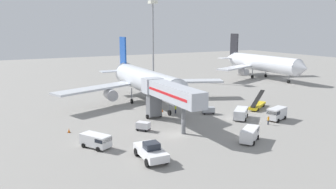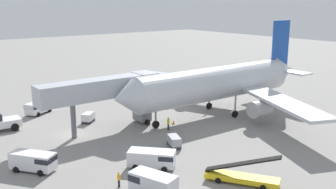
{
  "view_description": "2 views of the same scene",
  "coord_description": "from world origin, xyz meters",
  "px_view_note": "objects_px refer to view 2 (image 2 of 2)",
  "views": [
    {
      "loc": [
        -25.34,
        -45.07,
        17.22
      ],
      "look_at": [
        7.85,
        17.53,
        2.77
      ],
      "focal_mm": 35.45,
      "sensor_mm": 36.0,
      "label": 1
    },
    {
      "loc": [
        48.25,
        -20.72,
        17.87
      ],
      "look_at": [
        3.23,
        14.37,
        4.24
      ],
      "focal_mm": 41.6,
      "sensor_mm": 36.0,
      "label": 2
    }
  ],
  "objects_px": {
    "safety_cone_alpha": "(173,122)",
    "service_van_rear_right": "(153,158)",
    "baggage_cart_mid_left": "(174,141)",
    "ground_crew_worker_midground": "(168,124)",
    "baggage_cart_near_right": "(88,117)",
    "jet_bridge": "(108,91)",
    "safety_cone_bravo": "(83,101)",
    "service_van_outer_left": "(34,161)",
    "service_van_outer_right": "(38,107)",
    "ground_crew_worker_foreground": "(119,179)",
    "belt_loader_truck": "(242,176)",
    "service_van_near_center": "(152,184)",
    "airplane_at_gate": "(220,83)"
  },
  "relations": [
    {
      "from": "safety_cone_alpha",
      "to": "service_van_rear_right",
      "type": "bearing_deg",
      "value": -46.8
    },
    {
      "from": "baggage_cart_mid_left",
      "to": "ground_crew_worker_midground",
      "type": "height_order",
      "value": "ground_crew_worker_midground"
    },
    {
      "from": "service_van_rear_right",
      "to": "baggage_cart_mid_left",
      "type": "height_order",
      "value": "service_van_rear_right"
    },
    {
      "from": "baggage_cart_near_right",
      "to": "ground_crew_worker_midground",
      "type": "distance_m",
      "value": 12.73
    },
    {
      "from": "jet_bridge",
      "to": "safety_cone_alpha",
      "type": "relative_size",
      "value": 30.71
    },
    {
      "from": "safety_cone_bravo",
      "to": "baggage_cart_mid_left",
      "type": "bearing_deg",
      "value": -1.81
    },
    {
      "from": "service_van_outer_left",
      "to": "service_van_outer_right",
      "type": "xyz_separation_m",
      "value": [
        -21.62,
        8.24,
        -0.04
      ]
    },
    {
      "from": "service_van_outer_right",
      "to": "ground_crew_worker_midground",
      "type": "bearing_deg",
      "value": 30.61
    },
    {
      "from": "service_van_outer_right",
      "to": "ground_crew_worker_foreground",
      "type": "height_order",
      "value": "service_van_outer_right"
    },
    {
      "from": "belt_loader_truck",
      "to": "baggage_cart_near_right",
      "type": "height_order",
      "value": "belt_loader_truck"
    },
    {
      "from": "service_van_near_center",
      "to": "safety_cone_alpha",
      "type": "relative_size",
      "value": 8.39
    },
    {
      "from": "service_van_outer_left",
      "to": "safety_cone_alpha",
      "type": "distance_m",
      "value": 22.58
    },
    {
      "from": "jet_bridge",
      "to": "service_van_outer_right",
      "type": "xyz_separation_m",
      "value": [
        -14.43,
        -5.04,
        -4.65
      ]
    },
    {
      "from": "service_van_outer_left",
      "to": "safety_cone_alpha",
      "type": "height_order",
      "value": "service_van_outer_left"
    },
    {
      "from": "service_van_outer_left",
      "to": "service_van_rear_right",
      "type": "bearing_deg",
      "value": 55.84
    },
    {
      "from": "jet_bridge",
      "to": "ground_crew_worker_midground",
      "type": "xyz_separation_m",
      "value": [
        5.26,
        6.61,
        -4.8
      ]
    },
    {
      "from": "belt_loader_truck",
      "to": "baggage_cart_near_right",
      "type": "relative_size",
      "value": 2.81
    },
    {
      "from": "service_van_outer_right",
      "to": "service_van_near_center",
      "type": "bearing_deg",
      "value": -2.6
    },
    {
      "from": "service_van_outer_right",
      "to": "ground_crew_worker_midground",
      "type": "height_order",
      "value": "service_van_outer_right"
    },
    {
      "from": "baggage_cart_near_right",
      "to": "ground_crew_worker_foreground",
      "type": "relative_size",
      "value": 1.57
    },
    {
      "from": "belt_loader_truck",
      "to": "safety_cone_bravo",
      "type": "bearing_deg",
      "value": 177.29
    },
    {
      "from": "service_van_outer_right",
      "to": "ground_crew_worker_foreground",
      "type": "distance_m",
      "value": 30.71
    },
    {
      "from": "ground_crew_worker_foreground",
      "to": "safety_cone_alpha",
      "type": "bearing_deg",
      "value": 126.6
    },
    {
      "from": "safety_cone_alpha",
      "to": "service_van_outer_left",
      "type": "bearing_deg",
      "value": -80.52
    },
    {
      "from": "belt_loader_truck",
      "to": "service_van_outer_left",
      "type": "height_order",
      "value": "belt_loader_truck"
    },
    {
      "from": "airplane_at_gate",
      "to": "service_van_outer_left",
      "type": "distance_m",
      "value": 32.12
    },
    {
      "from": "service_van_near_center",
      "to": "ground_crew_worker_midground",
      "type": "height_order",
      "value": "service_van_near_center"
    },
    {
      "from": "ground_crew_worker_foreground",
      "to": "airplane_at_gate",
      "type": "bearing_deg",
      "value": 115.12
    },
    {
      "from": "airplane_at_gate",
      "to": "safety_cone_alpha",
      "type": "bearing_deg",
      "value": -91.47
    },
    {
      "from": "belt_loader_truck",
      "to": "baggage_cart_near_right",
      "type": "distance_m",
      "value": 28.29
    },
    {
      "from": "baggage_cart_mid_left",
      "to": "airplane_at_gate",
      "type": "bearing_deg",
      "value": 115.16
    },
    {
      "from": "service_van_outer_right",
      "to": "safety_cone_bravo",
      "type": "distance_m",
      "value": 9.32
    },
    {
      "from": "baggage_cart_mid_left",
      "to": "safety_cone_bravo",
      "type": "distance_m",
      "value": 27.41
    },
    {
      "from": "service_van_near_center",
      "to": "ground_crew_worker_foreground",
      "type": "relative_size",
      "value": 2.99
    },
    {
      "from": "belt_loader_truck",
      "to": "ground_crew_worker_midground",
      "type": "bearing_deg",
      "value": 165.88
    },
    {
      "from": "service_van_outer_right",
      "to": "airplane_at_gate",
      "type": "bearing_deg",
      "value": 52.24
    },
    {
      "from": "service_van_rear_right",
      "to": "baggage_cart_mid_left",
      "type": "distance_m",
      "value": 6.8
    },
    {
      "from": "safety_cone_alpha",
      "to": "service_van_near_center",
      "type": "bearing_deg",
      "value": -43.85
    },
    {
      "from": "ground_crew_worker_midground",
      "to": "safety_cone_bravo",
      "type": "bearing_deg",
      "value": -173.2
    },
    {
      "from": "baggage_cart_mid_left",
      "to": "ground_crew_worker_midground",
      "type": "relative_size",
      "value": 1.48
    },
    {
      "from": "jet_bridge",
      "to": "safety_cone_alpha",
      "type": "height_order",
      "value": "jet_bridge"
    },
    {
      "from": "airplane_at_gate",
      "to": "jet_bridge",
      "type": "bearing_deg",
      "value": -101.44
    },
    {
      "from": "airplane_at_gate",
      "to": "safety_cone_alpha",
      "type": "distance_m",
      "value": 10.61
    },
    {
      "from": "ground_crew_worker_foreground",
      "to": "safety_cone_alpha",
      "type": "distance_m",
      "value": 21.23
    },
    {
      "from": "service_van_outer_left",
      "to": "ground_crew_worker_midground",
      "type": "bearing_deg",
      "value": 95.56
    },
    {
      "from": "service_van_outer_right",
      "to": "ground_crew_worker_midground",
      "type": "xyz_separation_m",
      "value": [
        19.69,
        11.65,
        -0.15
      ]
    },
    {
      "from": "baggage_cart_mid_left",
      "to": "safety_cone_alpha",
      "type": "xyz_separation_m",
      "value": [
        -7.41,
        5.83,
        -0.5
      ]
    },
    {
      "from": "airplane_at_gate",
      "to": "jet_bridge",
      "type": "relative_size",
      "value": 2.34
    },
    {
      "from": "baggage_cart_near_right",
      "to": "service_van_outer_right",
      "type": "bearing_deg",
      "value": -155.18
    },
    {
      "from": "service_van_near_center",
      "to": "ground_crew_worker_midground",
      "type": "xyz_separation_m",
      "value": [
        -14.41,
        13.19,
        -0.33
      ]
    }
  ]
}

